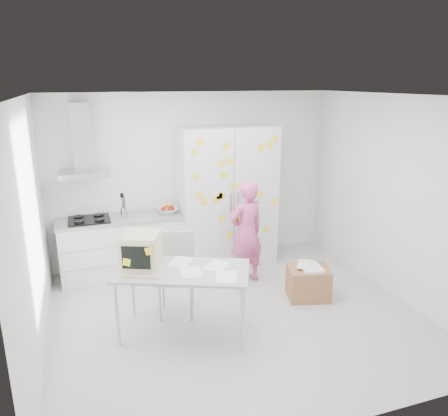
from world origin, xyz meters
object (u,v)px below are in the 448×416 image
object	(u,v)px
cardboard_box	(308,282)
chair	(176,269)
person	(246,233)
desk	(156,259)

from	to	relation	value
cardboard_box	chair	bearing A→B (deg)	172.51
chair	person	bearing A→B (deg)	40.43
desk	cardboard_box	size ratio (longest dim) A/B	2.64
desk	person	bearing A→B (deg)	54.26
desk	chair	size ratio (longest dim) A/B	1.62
person	cardboard_box	distance (m)	1.11
desk	cardboard_box	world-z (taller)	desk
person	desk	bearing A→B (deg)	16.03
chair	cardboard_box	xyz separation A→B (m)	(1.77, -0.23, -0.36)
person	chair	bearing A→B (deg)	8.52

